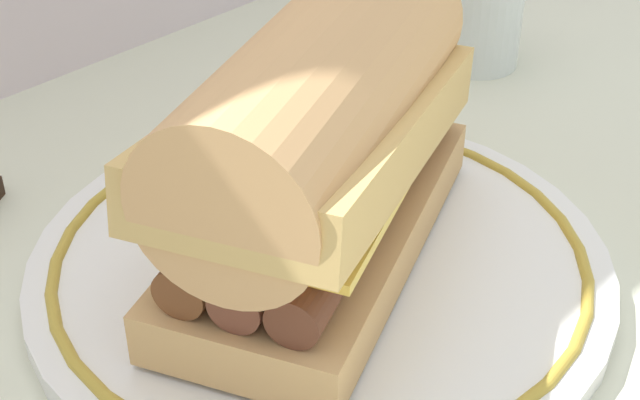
{
  "coord_description": "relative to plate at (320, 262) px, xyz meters",
  "views": [
    {
      "loc": [
        -0.29,
        -0.22,
        0.29
      ],
      "look_at": [
        -0.02,
        0.03,
        0.04
      ],
      "focal_mm": 52.55,
      "sensor_mm": 36.0,
      "label": 1
    }
  ],
  "objects": [
    {
      "name": "plate",
      "position": [
        0.0,
        0.0,
        0.0
      ],
      "size": [
        0.29,
        0.29,
        0.01
      ],
      "color": "white",
      "rests_on": "ground_plane"
    },
    {
      "name": "ground_plane",
      "position": [
        0.02,
        -0.03,
        -0.01
      ],
      "size": [
        1.5,
        1.5,
        0.0
      ],
      "primitive_type": "plane",
      "color": "beige"
    },
    {
      "name": "sausage_sandwich",
      "position": [
        0.0,
        0.0,
        0.07
      ],
      "size": [
        0.23,
        0.16,
        0.12
      ],
      "rotation": [
        0.0,
        0.0,
        0.38
      ],
      "color": "tan",
      "rests_on": "plate"
    },
    {
      "name": "drinking_glass",
      "position": [
        0.25,
        0.08,
        0.04
      ],
      "size": [
        0.06,
        0.06,
        0.11
      ],
      "color": "silver",
      "rests_on": "ground_plane"
    }
  ]
}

